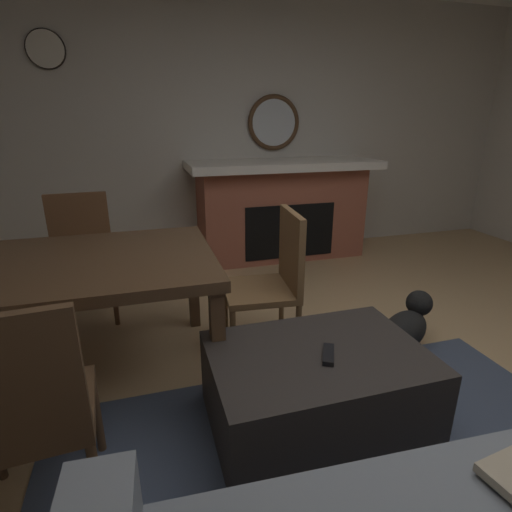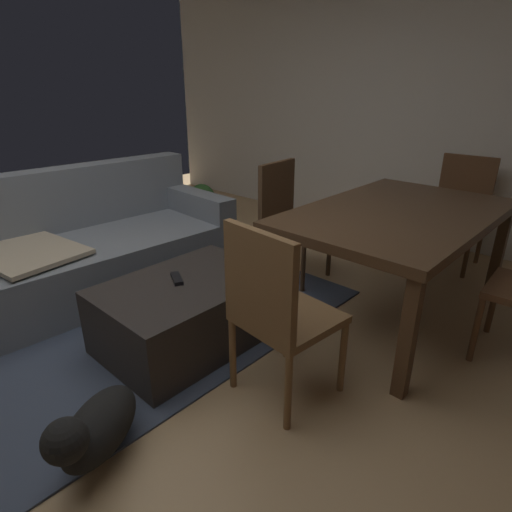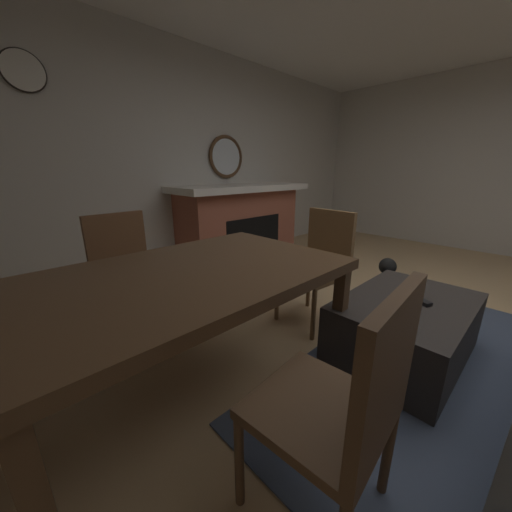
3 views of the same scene
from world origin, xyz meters
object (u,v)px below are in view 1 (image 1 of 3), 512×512
object	(u,v)px
dining_table	(58,274)
ottoman_coffee_table	(316,388)
fireplace	(281,209)
tv_remote	(328,354)
small_dog	(407,326)
wall_clock	(46,49)
round_wall_mirror	(274,123)
dining_chair_west	(274,276)
dining_chair_south	(81,249)
dining_chair_north	(22,410)

from	to	relation	value
dining_table	ottoman_coffee_table	bearing A→B (deg)	149.03
fireplace	dining_table	xyz separation A→B (m)	(1.92, 1.80, 0.14)
tv_remote	small_dog	xyz separation A→B (m)	(-0.82, -0.49, -0.24)
dining_table	wall_clock	distance (m)	2.50
tv_remote	round_wall_mirror	bearing A→B (deg)	-76.28
tv_remote	wall_clock	world-z (taller)	wall_clock
dining_table	dining_chair_west	size ratio (longest dim) A/B	1.78
fireplace	dining_table	size ratio (longest dim) A/B	1.20
tv_remote	dining_table	distance (m)	1.47
wall_clock	round_wall_mirror	bearing A→B (deg)	180.00
dining_chair_south	small_dog	xyz separation A→B (m)	(-2.04, 1.20, -0.34)
round_wall_mirror	dining_chair_west	distance (m)	2.38
dining_chair_south	small_dog	distance (m)	2.39
round_wall_mirror	dining_table	world-z (taller)	round_wall_mirror
ottoman_coffee_table	dining_chair_west	distance (m)	0.78
fireplace	dining_chair_west	xyz separation A→B (m)	(0.70, 1.80, -0.01)
fireplace	round_wall_mirror	world-z (taller)	round_wall_mirror
small_dog	wall_clock	world-z (taller)	wall_clock
dining_chair_south	wall_clock	xyz separation A→B (m)	(0.22, -1.17, 1.51)
dining_chair_south	fireplace	bearing A→B (deg)	-155.40
ottoman_coffee_table	small_dog	distance (m)	0.95
dining_table	tv_remote	bearing A→B (deg)	147.77
small_dog	round_wall_mirror	bearing A→B (deg)	-87.06
dining_table	dining_chair_north	bearing A→B (deg)	90.46
tv_remote	dining_chair_west	size ratio (longest dim) A/B	0.17
dining_chair_south	tv_remote	bearing A→B (deg)	126.06
dining_chair_west	small_dog	distance (m)	0.93
ottoman_coffee_table	small_dog	xyz separation A→B (m)	(-0.84, -0.44, -0.02)
tv_remote	wall_clock	xyz separation A→B (m)	(1.45, -2.85, 1.61)
ottoman_coffee_table	dining_chair_north	xyz separation A→B (m)	(1.19, 0.20, 0.32)
dining_chair_south	wall_clock	size ratio (longest dim) A/B	2.77
dining_chair_west	small_dog	size ratio (longest dim) A/B	1.80
dining_chair_north	wall_clock	size ratio (longest dim) A/B	2.77
ottoman_coffee_table	dining_chair_west	bearing A→B (deg)	-91.60
round_wall_mirror	dining_table	bearing A→B (deg)	47.36
dining_chair_north	dining_chair_west	distance (m)	1.51
fireplace	small_dog	distance (m)	2.11
dining_chair_west	ottoman_coffee_table	bearing A→B (deg)	88.40
fireplace	dining_table	bearing A→B (deg)	43.12
dining_table	dining_chair_south	size ratio (longest dim) A/B	1.78
tv_remote	small_dog	world-z (taller)	tv_remote
round_wall_mirror	dining_chair_west	bearing A→B (deg)	71.50
fireplace	dining_chair_north	distance (m)	3.32
small_dog	wall_clock	xyz separation A→B (m)	(2.26, -2.36, 1.85)
ottoman_coffee_table	dining_chair_south	world-z (taller)	dining_chair_south
dining_table	wall_clock	size ratio (longest dim) A/B	4.92
dining_chair_west	tv_remote	bearing A→B (deg)	90.44
fireplace	dining_table	distance (m)	2.63
small_dog	wall_clock	distance (m)	3.76
dining_chair_west	dining_table	bearing A→B (deg)	-0.41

